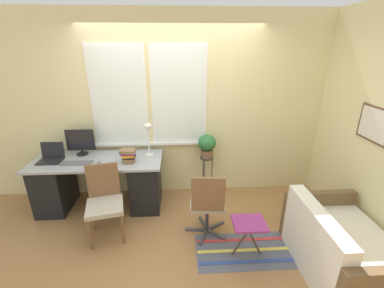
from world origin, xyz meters
TOP-DOWN VIEW (x-y plane):
  - ground_plane at (0.00, 0.00)m, footprint 14.00×14.00m
  - wall_back_with_window at (-0.02, 0.77)m, footprint 9.00×0.12m
  - wall_right_with_picture at (2.25, -0.00)m, footprint 0.08×9.00m
  - desk at (-1.07, 0.35)m, footprint 1.77×0.69m
  - laptop at (-1.68, 0.36)m, footprint 0.31×0.26m
  - monitor at (-1.33, 0.55)m, footprint 0.39×0.16m
  - keyboard at (-1.30, 0.24)m, footprint 0.40×0.12m
  - mouse at (-1.01, 0.23)m, footprint 0.04×0.06m
  - desk_lamp at (-0.36, 0.48)m, footprint 0.12×0.12m
  - book_stack at (-0.62, 0.26)m, footprint 0.21×0.19m
  - desk_chair_wooden at (-0.84, -0.25)m, footprint 0.50×0.51m
  - office_chair_swivel at (0.39, -0.37)m, footprint 0.52×0.53m
  - couch_loveseat at (1.70, -0.98)m, footprint 0.85×1.21m
  - plant_stand at (0.49, 0.58)m, footprint 0.20×0.20m
  - potted_plant at (0.49, 0.58)m, footprint 0.27×0.27m
  - floor_rug_striped at (0.86, -0.66)m, footprint 1.24×0.59m
  - folding_stool at (0.81, -0.72)m, footprint 0.36×0.30m

SIDE VIEW (x-z plane):
  - ground_plane at x=0.00m, z-range 0.00..0.00m
  - floor_rug_striped at x=0.86m, z-range 0.00..0.01m
  - couch_loveseat at x=1.70m, z-range -0.10..0.65m
  - folding_stool at x=0.81m, z-range 0.17..0.62m
  - desk at x=-1.07m, z-range 0.02..0.77m
  - office_chair_swivel at x=0.39m, z-range 0.03..0.92m
  - desk_chair_wooden at x=-0.84m, z-range 0.03..0.93m
  - plant_stand at x=0.49m, z-range 0.21..0.86m
  - keyboard at x=-1.30m, z-range 0.75..0.77m
  - mouse at x=-1.01m, z-range 0.75..0.78m
  - laptop at x=-1.68m, z-range 0.68..0.92m
  - book_stack at x=-0.62m, z-range 0.75..0.93m
  - potted_plant at x=0.49m, z-range 0.67..1.02m
  - monitor at x=-1.33m, z-range 0.76..1.13m
  - desk_lamp at x=-0.36m, z-range 0.88..1.36m
  - wall_right_with_picture at x=2.25m, z-range 0.00..2.70m
  - wall_back_with_window at x=-0.02m, z-range 0.01..2.71m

